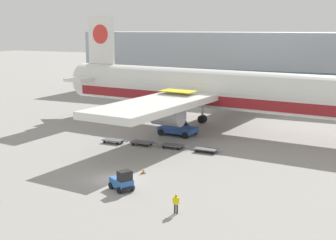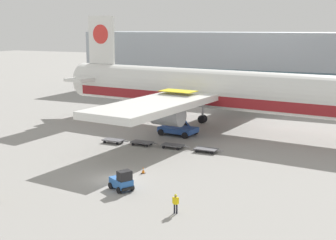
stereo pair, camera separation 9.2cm
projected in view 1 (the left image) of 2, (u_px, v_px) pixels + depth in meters
The scene contains 11 objects.
ground_plane at pixel (113, 179), 47.36m from camera, with size 400.00×400.00×0.00m, color gray.
terminal_building at pixel (279, 65), 103.40m from camera, with size 90.00×18.20×14.00m.
airplane_main at pixel (213, 91), 69.55m from camera, with size 58.02×48.57×17.00m.
scissor_lift_loader at pixel (178, 119), 66.33m from camera, with size 5.48×3.84×6.37m.
baggage_tug_mid at pixel (122, 181), 44.04m from camera, with size 2.82×2.51×2.00m.
baggage_dolly_lead at pixel (113, 140), 62.01m from camera, with size 3.70×1.50×0.48m.
baggage_dolly_second at pixel (142, 142), 60.86m from camera, with size 3.70×1.50×0.48m.
baggage_dolly_third at pixel (173, 145), 59.35m from camera, with size 3.70×1.50×0.48m.
baggage_dolly_trail at pixel (206, 149), 57.44m from camera, with size 3.70×1.50×0.48m.
ground_crew_near at pixel (176, 202), 38.45m from camera, with size 0.57×0.27×1.69m.
traffic_cone_near at pixel (143, 170), 49.16m from camera, with size 0.40×0.40×0.74m.
Camera 1 is at (24.35, -38.58, 15.14)m, focal length 50.00 mm.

